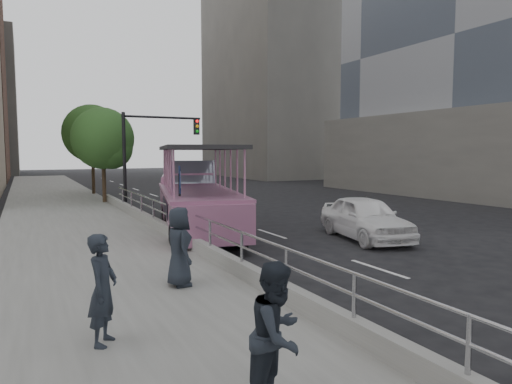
# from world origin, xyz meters

# --- Properties ---
(ground) EXTENTS (160.00, 160.00, 0.00)m
(ground) POSITION_xyz_m (0.00, 0.00, 0.00)
(ground) COLOR black
(sidewalk) EXTENTS (5.50, 80.00, 0.30)m
(sidewalk) POSITION_xyz_m (-5.75, 10.00, 0.15)
(sidewalk) COLOR #989892
(sidewalk) RESTS_ON ground
(kerb_wall) EXTENTS (0.24, 30.00, 0.36)m
(kerb_wall) POSITION_xyz_m (-3.12, 2.00, 0.48)
(kerb_wall) COLOR #A9A9A4
(kerb_wall) RESTS_ON sidewalk
(guardrail) EXTENTS (0.07, 22.00, 0.71)m
(guardrail) POSITION_xyz_m (-3.12, 2.00, 1.14)
(guardrail) COLOR #ABABAF
(guardrail) RESTS_ON kerb_wall
(duck_boat) EXTENTS (4.68, 10.53, 3.40)m
(duck_boat) POSITION_xyz_m (-1.38, 6.15, 1.26)
(duck_boat) COLOR black
(duck_boat) RESTS_ON ground
(car) EXTENTS (2.80, 4.92, 1.58)m
(car) POSITION_xyz_m (3.53, 1.52, 0.79)
(car) COLOR white
(car) RESTS_ON ground
(pedestrian_near) EXTENTS (0.65, 0.73, 1.67)m
(pedestrian_near) POSITION_xyz_m (-6.54, -4.39, 1.14)
(pedestrian_near) COLOR #222932
(pedestrian_near) RESTS_ON sidewalk
(pedestrian_mid) EXTENTS (1.03, 0.97, 1.67)m
(pedestrian_mid) POSITION_xyz_m (-5.07, -7.06, 1.14)
(pedestrian_mid) COLOR #222932
(pedestrian_mid) RESTS_ON sidewalk
(pedestrian_far) EXTENTS (0.55, 0.84, 1.71)m
(pedestrian_far) POSITION_xyz_m (-4.61, -2.01, 1.15)
(pedestrian_far) COLOR #222932
(pedestrian_far) RESTS_ON sidewalk
(parking_sign) EXTENTS (0.17, 0.60, 2.73)m
(parking_sign) POSITION_xyz_m (-3.00, 3.00, 1.72)
(parking_sign) COLOR black
(parking_sign) RESTS_ON ground
(traffic_signal) EXTENTS (4.20, 0.32, 5.20)m
(traffic_signal) POSITION_xyz_m (-1.70, 12.50, 3.50)
(traffic_signal) COLOR black
(traffic_signal) RESTS_ON ground
(street_tree_near) EXTENTS (3.52, 3.52, 5.72)m
(street_tree_near) POSITION_xyz_m (-3.30, 15.93, 3.82)
(street_tree_near) COLOR #332317
(street_tree_near) RESTS_ON ground
(street_tree_far) EXTENTS (3.97, 3.97, 6.45)m
(street_tree_far) POSITION_xyz_m (-3.10, 21.93, 4.31)
(street_tree_far) COLOR #332317
(street_tree_far) RESTS_ON ground
(midrise_stone_a) EXTENTS (20.00, 20.00, 32.00)m
(midrise_stone_a) POSITION_xyz_m (26.00, 42.00, 16.00)
(midrise_stone_a) COLOR gray
(midrise_stone_a) RESTS_ON ground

